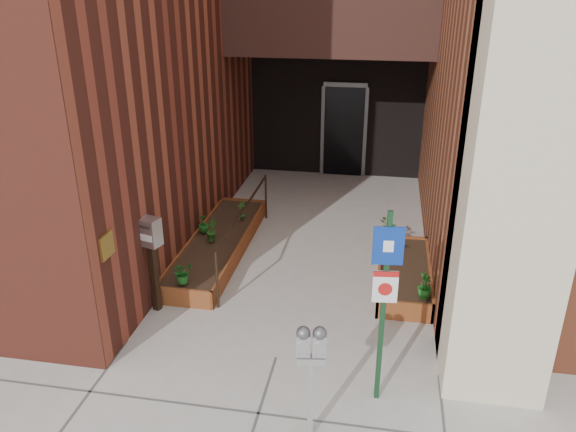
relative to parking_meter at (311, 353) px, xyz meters
The scene contains 14 objects.
ground 1.70m from the parking_meter, 116.46° to the left, with size 80.00×80.00×0.00m, color #9E9991.
planter_left 4.55m from the parking_meter, 118.83° to the left, with size 0.90×3.60×0.30m.
planter_right 3.66m from the parking_meter, 73.62° to the left, with size 0.80×2.20×0.30m.
handrail 4.20m from the parking_meter, 113.17° to the left, with size 0.04×3.34×0.90m.
parking_meter is the anchor object (origin of this frame).
sign_post 1.03m from the parking_meter, 45.69° to the left, with size 0.31×0.09×2.31m.
payment_dropbox 3.20m from the parking_meter, 141.29° to the left, with size 0.33×0.28×1.43m.
shrub_left_a 3.24m from the parking_meter, 133.62° to the left, with size 0.29×0.29×0.32m, color #1D631C.
shrub_left_b 4.39m from the parking_meter, 120.55° to the left, with size 0.20×0.20×0.37m, color #215217.
shrub_left_c 4.77m from the parking_meter, 121.17° to the left, with size 0.19×0.19×0.33m, color #1B5B1A.
shrub_left_d 5.12m from the parking_meter, 112.27° to the left, with size 0.19×0.19×0.35m, color #235618.
shrub_right_a 2.85m from the parking_meter, 63.47° to the left, with size 0.20×0.20×0.37m, color #1A5B1A.
shrub_right_b 3.74m from the parking_meter, 77.13° to the left, with size 0.17×0.17×0.33m, color #275E1A.
shrub_right_c 4.40m from the parking_meter, 80.11° to the left, with size 0.34×0.34×0.37m, color #255719.
Camera 1 is at (1.17, -5.67, 4.44)m, focal length 35.00 mm.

